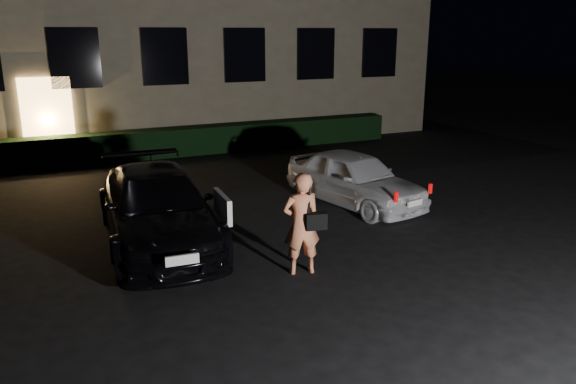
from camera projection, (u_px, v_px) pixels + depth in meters
name	position (u px, v px, depth m)	size (l,w,h in m)	color
ground	(344.00, 290.00, 8.41)	(80.00, 80.00, 0.00)	black
hedge	(173.00, 142.00, 17.45)	(15.00, 0.70, 0.85)	black
sedan	(157.00, 208.00, 10.14)	(2.17, 4.76, 1.33)	black
hatch	(355.00, 178.00, 12.42)	(2.13, 3.77, 1.21)	silver
man	(302.00, 224.00, 8.80)	(0.69, 0.50, 1.66)	#DB7B52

